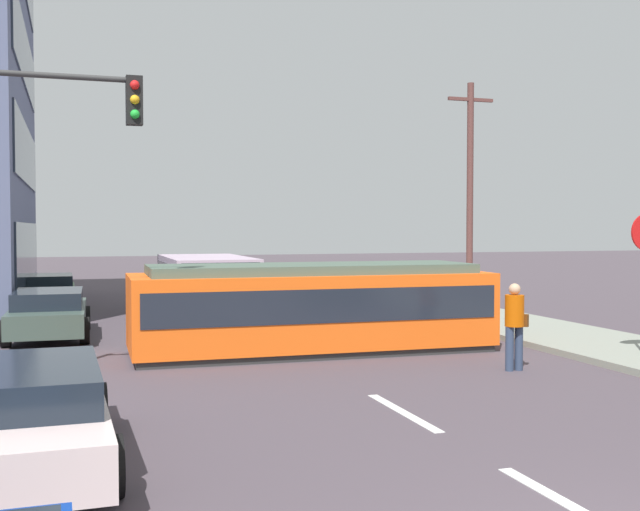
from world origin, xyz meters
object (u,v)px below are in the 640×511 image
Objects in this scene: utility_pole_mid at (470,188)px; pedestrian_crossing at (515,321)px; parked_sedan_far at (49,313)px; city_bus at (206,281)px; streetcar_tram at (312,306)px; parked_sedan_furthest at (46,292)px; parked_sedan_mid at (24,413)px; traffic_light_mast at (42,163)px.

pedestrian_crossing is at bearing -115.47° from utility_pole_mid.
city_bus is at bearing 42.19° from parked_sedan_far.
pedestrian_crossing is at bearing -47.88° from streetcar_tram.
parked_sedan_mid is at bearing -89.03° from parked_sedan_furthest.
city_bus is 6.23m from parked_sedan_far.
streetcar_tram is 0.99× the size of utility_pole_mid.
pedestrian_crossing is 14.08m from utility_pole_mid.
city_bus is (-0.97, 8.14, 0.04)m from streetcar_tram.
parked_sedan_furthest is 13.30m from traffic_light_mast.
parked_sedan_furthest is 0.50× the size of utility_pole_mid.
parked_sedan_mid is (-5.55, -6.76, -0.37)m from streetcar_tram.
parked_sedan_mid and parked_sedan_far have the same top height.
utility_pole_mid reaches higher than pedestrian_crossing.
utility_pole_mid is at bearing 64.53° from pedestrian_crossing.
utility_pole_mid is (9.87, 0.91, 3.15)m from city_bus.
utility_pole_mid is (14.75, -1.53, 3.56)m from parked_sedan_furthest.
parked_sedan_mid and parked_sedan_furthest have the same top height.
city_bus is 5.47m from parked_sedan_furthest.
city_bus reaches higher than parked_sedan_far.
pedestrian_crossing reaches higher than parked_sedan_far.
parked_sedan_mid is at bearing -132.44° from utility_pole_mid.
parked_sedan_mid is 1.05× the size of parked_sedan_far.
parked_sedan_furthest is at bearing 153.44° from city_bus.
streetcar_tram is 1.97× the size of parked_sedan_furthest.
pedestrian_crossing is 0.42× the size of parked_sedan_furthest.
pedestrian_crossing is 9.23m from parked_sedan_mid.
pedestrian_crossing reaches higher than parked_sedan_mid.
parked_sedan_mid is (-4.59, -14.90, -0.41)m from city_bus.
streetcar_tram reaches higher than parked_sedan_furthest.
parked_sedan_far is at bearing -137.81° from city_bus.
parked_sedan_furthest is (-8.85, 13.90, -0.32)m from pedestrian_crossing.
streetcar_tram is at bearing 50.60° from parked_sedan_mid.
traffic_light_mast is at bearing -141.63° from utility_pole_mid.
parked_sedan_far is 1.09× the size of parked_sedan_furthest.
traffic_light_mast is (0.08, 4.43, 3.18)m from parked_sedan_mid.
traffic_light_mast is (-5.47, -2.33, 2.81)m from streetcar_tram.
parked_sedan_furthest is (-0.27, 6.61, -0.00)m from parked_sedan_far.
parked_sedan_far is (-0.02, 10.72, -0.00)m from parked_sedan_mid.
traffic_light_mast is at bearing 173.33° from pedestrian_crossing.
traffic_light_mast is at bearing -89.10° from parked_sedan_far.
utility_pole_mid reaches higher than parked_sedan_furthest.
parked_sedan_furthest is at bearing 91.66° from traffic_light_mast.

